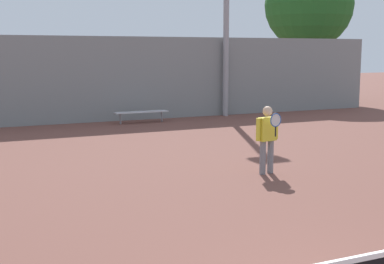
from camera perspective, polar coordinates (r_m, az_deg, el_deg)
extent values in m
cylinder|color=slate|center=(12.15, 7.55, -2.73)|extent=(0.14, 0.14, 0.76)
cylinder|color=slate|center=(12.30, 8.37, -2.61)|extent=(0.14, 0.14, 0.76)
cube|color=yellow|center=(12.12, 8.02, 0.32)|extent=(0.44, 0.26, 0.53)
cylinder|color=yellow|center=(11.95, 7.08, 0.26)|extent=(0.10, 0.10, 0.51)
cylinder|color=yellow|center=(12.29, 8.94, 0.45)|extent=(0.10, 0.10, 0.51)
sphere|color=#DBAD89|center=(12.07, 8.06, 2.22)|extent=(0.22, 0.22, 0.22)
cylinder|color=black|center=(11.91, 8.90, 0.05)|extent=(0.03, 0.03, 0.22)
torus|color=#28519E|center=(11.88, 8.93, 1.27)|extent=(0.31, 0.07, 0.31)
cylinder|color=silver|center=(11.88, 8.93, 1.27)|extent=(0.26, 0.04, 0.27)
cube|color=silver|center=(20.79, -5.42, 2.15)|extent=(2.11, 0.40, 0.04)
cylinder|color=gray|center=(20.55, -7.64, 1.41)|extent=(0.06, 0.06, 0.41)
cylinder|color=gray|center=(21.11, -3.25, 1.66)|extent=(0.06, 0.06, 0.41)
cylinder|color=#939399|center=(23.01, 3.68, 12.48)|extent=(0.24, 0.24, 8.62)
cube|color=gray|center=(20.87, -13.99, 5.37)|extent=(29.19, 0.06, 3.34)
cylinder|color=brown|center=(30.78, 12.15, 6.41)|extent=(0.46, 0.46, 3.34)
sphere|color=#235B23|center=(30.86, 12.36, 13.11)|extent=(4.85, 4.85, 4.85)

